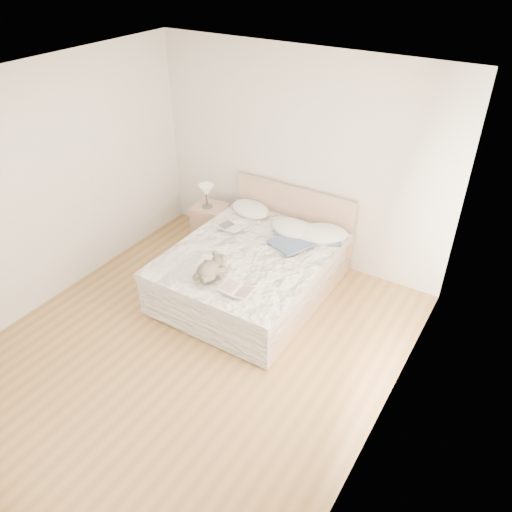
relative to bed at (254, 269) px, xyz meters
The scene contains 16 objects.
floor 1.23m from the bed, 90.00° to the right, with size 4.00×4.50×0.00m, color brown.
ceiling 2.67m from the bed, 90.00° to the right, with size 4.00×4.50×0.00m, color white.
wall_back 1.49m from the bed, 90.00° to the left, with size 4.00×0.02×2.70m, color silver.
wall_left 2.55m from the bed, 149.21° to the right, with size 0.02×4.50×2.70m, color silver.
wall_right 2.55m from the bed, 30.79° to the right, with size 0.02×4.50×2.70m, color silver.
window 2.46m from the bed, 24.16° to the right, with size 0.02×1.30×1.10m, color white.
bed is the anchor object (origin of this frame).
nightstand 1.30m from the bed, 149.71° to the left, with size 0.45×0.40×0.56m, color tan.
table_lamp 1.39m from the bed, 151.50° to the left, with size 0.23×0.23×0.33m.
pillow_left 0.98m from the bed, 124.71° to the left, with size 0.57×0.40×0.17m, color white.
pillow_middle 0.71m from the bed, 71.36° to the left, with size 0.59×0.41×0.18m, color white.
pillow_right 0.94m from the bed, 50.27° to the left, with size 0.63×0.44×0.19m, color white.
blouse 0.62m from the bed, 47.07° to the left, with size 0.65×0.69×0.03m, color navy, non-canonical shape.
photo_book 0.62m from the bed, 153.63° to the left, with size 0.31×0.21×0.02m, color silver.
childrens_book 0.91m from the bed, 69.62° to the right, with size 0.36×0.25×0.02m, color #FEF6CF.
teddy_bear 0.85m from the bed, 97.42° to the right, with size 0.27×0.38×0.20m, color brown, non-canonical shape.
Camera 1 is at (2.63, -3.00, 3.78)m, focal length 35.00 mm.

